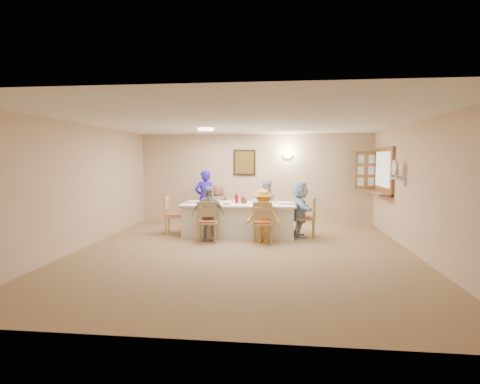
# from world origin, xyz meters

# --- Properties ---
(ground) EXTENTS (7.00, 7.00, 0.00)m
(ground) POSITION_xyz_m (0.00, 0.00, 0.00)
(ground) COLOR #826446
(room_walls) EXTENTS (7.00, 7.00, 7.00)m
(room_walls) POSITION_xyz_m (0.00, 0.00, 1.51)
(room_walls) COLOR beige
(room_walls) RESTS_ON ground
(wall_picture) EXTENTS (0.62, 0.05, 0.72)m
(wall_picture) POSITION_xyz_m (-0.30, 3.46, 1.70)
(wall_picture) COLOR black
(wall_picture) RESTS_ON room_walls
(wall_sconce) EXTENTS (0.26, 0.09, 0.18)m
(wall_sconce) POSITION_xyz_m (0.90, 3.44, 1.90)
(wall_sconce) COLOR white
(wall_sconce) RESTS_ON room_walls
(ceiling_light) EXTENTS (0.36, 0.36, 0.05)m
(ceiling_light) POSITION_xyz_m (-1.00, 1.50, 2.47)
(ceiling_light) COLOR white
(ceiling_light) RESTS_ON room_walls
(serving_hatch) EXTENTS (0.06, 1.50, 1.15)m
(serving_hatch) POSITION_xyz_m (3.21, 2.40, 1.50)
(serving_hatch) COLOR olive
(serving_hatch) RESTS_ON room_walls
(hatch_sill) EXTENTS (0.30, 1.50, 0.05)m
(hatch_sill) POSITION_xyz_m (3.09, 2.40, 0.97)
(hatch_sill) COLOR olive
(hatch_sill) RESTS_ON room_walls
(shutter_door) EXTENTS (0.55, 0.04, 1.00)m
(shutter_door) POSITION_xyz_m (2.95, 3.16, 1.50)
(shutter_door) COLOR olive
(shutter_door) RESTS_ON room_walls
(fan_shelf) EXTENTS (0.22, 0.36, 0.03)m
(fan_shelf) POSITION_xyz_m (3.13, 1.05, 1.40)
(fan_shelf) COLOR white
(fan_shelf) RESTS_ON room_walls
(desk_fan) EXTENTS (0.30, 0.30, 0.28)m
(desk_fan) POSITION_xyz_m (3.10, 1.05, 1.55)
(desk_fan) COLOR #A5A5A8
(desk_fan) RESTS_ON fan_shelf
(dining_table) EXTENTS (2.63, 1.11, 0.76)m
(dining_table) POSITION_xyz_m (-0.25, 1.66, 0.38)
(dining_table) COLOR white
(dining_table) RESTS_ON ground
(chair_back_left) EXTENTS (0.50, 0.50, 0.93)m
(chair_back_left) POSITION_xyz_m (-0.85, 2.46, 0.46)
(chair_back_left) COLOR tan
(chair_back_left) RESTS_ON ground
(chair_back_right) EXTENTS (0.50, 0.50, 0.92)m
(chair_back_right) POSITION_xyz_m (0.35, 2.46, 0.46)
(chair_back_right) COLOR tan
(chair_back_right) RESTS_ON ground
(chair_front_left) EXTENTS (0.47, 0.47, 0.91)m
(chair_front_left) POSITION_xyz_m (-0.85, 0.86, 0.45)
(chair_front_left) COLOR tan
(chair_front_left) RESTS_ON ground
(chair_front_right) EXTENTS (0.44, 0.44, 0.91)m
(chair_front_right) POSITION_xyz_m (0.35, 0.86, 0.46)
(chair_front_right) COLOR tan
(chair_front_right) RESTS_ON ground
(chair_left_end) EXTENTS (0.48, 0.48, 0.92)m
(chair_left_end) POSITION_xyz_m (-1.80, 1.66, 0.46)
(chair_left_end) COLOR tan
(chair_left_end) RESTS_ON ground
(chair_right_end) EXTENTS (0.51, 0.51, 0.91)m
(chair_right_end) POSITION_xyz_m (1.30, 1.66, 0.46)
(chair_right_end) COLOR tan
(chair_right_end) RESTS_ON ground
(diner_back_left) EXTENTS (0.60, 0.40, 1.20)m
(diner_back_left) POSITION_xyz_m (-0.85, 2.34, 0.60)
(diner_back_left) COLOR brown
(diner_back_left) RESTS_ON ground
(diner_back_right) EXTENTS (0.74, 0.64, 1.28)m
(diner_back_right) POSITION_xyz_m (0.35, 2.34, 0.64)
(diner_back_right) COLOR #A7A5C9
(diner_back_right) RESTS_ON ground
(diner_front_left) EXTENTS (0.79, 0.49, 1.21)m
(diner_front_left) POSITION_xyz_m (-0.85, 0.98, 0.61)
(diner_front_left) COLOR #989898
(diner_front_left) RESTS_ON ground
(diner_front_right) EXTENTS (0.84, 0.59, 1.15)m
(diner_front_right) POSITION_xyz_m (0.35, 0.98, 0.57)
(diner_front_right) COLOR yellow
(diner_front_right) RESTS_ON ground
(diner_right_end) EXTENTS (1.28, 0.62, 1.30)m
(diner_right_end) POSITION_xyz_m (1.17, 1.66, 0.65)
(diner_right_end) COLOR silver
(diner_right_end) RESTS_ON ground
(caregiver) EXTENTS (0.83, 0.79, 1.50)m
(caregiver) POSITION_xyz_m (-1.30, 2.81, 0.75)
(caregiver) COLOR #2315B5
(caregiver) RESTS_ON ground
(placemat_fl) EXTENTS (0.36, 0.26, 0.01)m
(placemat_fl) POSITION_xyz_m (-0.85, 1.24, 0.76)
(placemat_fl) COLOR #472B19
(placemat_fl) RESTS_ON dining_table
(plate_fl) EXTENTS (0.24, 0.24, 0.02)m
(plate_fl) POSITION_xyz_m (-0.85, 1.24, 0.77)
(plate_fl) COLOR white
(plate_fl) RESTS_ON dining_table
(napkin_fl) EXTENTS (0.14, 0.14, 0.01)m
(napkin_fl) POSITION_xyz_m (-0.67, 1.19, 0.77)
(napkin_fl) COLOR #EBF934
(napkin_fl) RESTS_ON dining_table
(placemat_fr) EXTENTS (0.32, 0.24, 0.01)m
(placemat_fr) POSITION_xyz_m (0.35, 1.24, 0.76)
(placemat_fr) COLOR #472B19
(placemat_fr) RESTS_ON dining_table
(plate_fr) EXTENTS (0.25, 0.25, 0.02)m
(plate_fr) POSITION_xyz_m (0.35, 1.24, 0.77)
(plate_fr) COLOR white
(plate_fr) RESTS_ON dining_table
(napkin_fr) EXTENTS (0.14, 0.14, 0.01)m
(napkin_fr) POSITION_xyz_m (0.53, 1.19, 0.77)
(napkin_fr) COLOR #EBF934
(napkin_fr) RESTS_ON dining_table
(placemat_bl) EXTENTS (0.37, 0.27, 0.01)m
(placemat_bl) POSITION_xyz_m (-0.85, 2.08, 0.76)
(placemat_bl) COLOR #472B19
(placemat_bl) RESTS_ON dining_table
(plate_bl) EXTENTS (0.26, 0.26, 0.02)m
(plate_bl) POSITION_xyz_m (-0.85, 2.08, 0.77)
(plate_bl) COLOR white
(plate_bl) RESTS_ON dining_table
(napkin_bl) EXTENTS (0.15, 0.15, 0.01)m
(napkin_bl) POSITION_xyz_m (-0.67, 2.03, 0.77)
(napkin_bl) COLOR #EBF934
(napkin_bl) RESTS_ON dining_table
(placemat_br) EXTENTS (0.35, 0.26, 0.01)m
(placemat_br) POSITION_xyz_m (0.35, 2.08, 0.76)
(placemat_br) COLOR #472B19
(placemat_br) RESTS_ON dining_table
(plate_br) EXTENTS (0.26, 0.26, 0.02)m
(plate_br) POSITION_xyz_m (0.35, 2.08, 0.77)
(plate_br) COLOR white
(plate_br) RESTS_ON dining_table
(napkin_br) EXTENTS (0.15, 0.15, 0.01)m
(napkin_br) POSITION_xyz_m (0.53, 2.03, 0.77)
(napkin_br) COLOR #EBF934
(napkin_br) RESTS_ON dining_table
(placemat_le) EXTENTS (0.36, 0.27, 0.01)m
(placemat_le) POSITION_xyz_m (-1.35, 1.66, 0.76)
(placemat_le) COLOR #472B19
(placemat_le) RESTS_ON dining_table
(plate_le) EXTENTS (0.23, 0.23, 0.01)m
(plate_le) POSITION_xyz_m (-1.35, 1.66, 0.77)
(plate_le) COLOR white
(plate_le) RESTS_ON dining_table
(napkin_le) EXTENTS (0.14, 0.14, 0.01)m
(napkin_le) POSITION_xyz_m (-1.17, 1.61, 0.77)
(napkin_le) COLOR #EBF934
(napkin_le) RESTS_ON dining_table
(placemat_re) EXTENTS (0.34, 0.25, 0.01)m
(placemat_re) POSITION_xyz_m (0.87, 1.66, 0.76)
(placemat_re) COLOR #472B19
(placemat_re) RESTS_ON dining_table
(plate_re) EXTENTS (0.24, 0.24, 0.02)m
(plate_re) POSITION_xyz_m (0.87, 1.66, 0.77)
(plate_re) COLOR white
(plate_re) RESTS_ON dining_table
(napkin_re) EXTENTS (0.13, 0.13, 0.01)m
(napkin_re) POSITION_xyz_m (1.05, 1.61, 0.77)
(napkin_re) COLOR #EBF934
(napkin_re) RESTS_ON dining_table
(teacup_a) EXTENTS (0.13, 0.13, 0.08)m
(teacup_a) POSITION_xyz_m (-1.07, 1.32, 0.80)
(teacup_a) COLOR white
(teacup_a) RESTS_ON dining_table
(teacup_b) EXTENTS (0.15, 0.15, 0.08)m
(teacup_b) POSITION_xyz_m (0.19, 2.18, 0.80)
(teacup_b) COLOR white
(teacup_b) RESTS_ON dining_table
(bowl_a) EXTENTS (0.26, 0.26, 0.05)m
(bowl_a) POSITION_xyz_m (-0.52, 1.40, 0.79)
(bowl_a) COLOR white
(bowl_a) RESTS_ON dining_table
(bowl_b) EXTENTS (0.22, 0.22, 0.07)m
(bowl_b) POSITION_xyz_m (0.13, 1.90, 0.79)
(bowl_b) COLOR white
(bowl_b) RESTS_ON dining_table
(condiment_ketchup) EXTENTS (0.17, 0.17, 0.26)m
(condiment_ketchup) POSITION_xyz_m (-0.32, 1.66, 0.89)
(condiment_ketchup) COLOR #9E100D
(condiment_ketchup) RESTS_ON dining_table
(condiment_brown) EXTENTS (0.13, 0.13, 0.18)m
(condiment_brown) POSITION_xyz_m (-0.16, 1.72, 0.85)
(condiment_brown) COLOR #542816
(condiment_brown) RESTS_ON dining_table
(condiment_malt) EXTENTS (0.17, 0.17, 0.15)m
(condiment_malt) POSITION_xyz_m (-0.11, 1.64, 0.83)
(condiment_malt) COLOR #542816
(condiment_malt) RESTS_ON dining_table
(drinking_glass) EXTENTS (0.07, 0.07, 0.11)m
(drinking_glass) POSITION_xyz_m (-0.40, 1.71, 0.82)
(drinking_glass) COLOR silver
(drinking_glass) RESTS_ON dining_table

